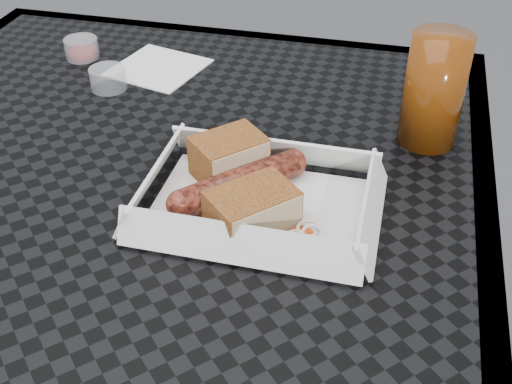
% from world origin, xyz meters
% --- Properties ---
extents(patio_table, '(0.80, 0.80, 0.74)m').
position_xyz_m(patio_table, '(0.00, 0.00, 0.67)').
color(patio_table, black).
rests_on(patio_table, ground).
extents(food_tray, '(0.22, 0.15, 0.00)m').
position_xyz_m(food_tray, '(0.15, -0.05, 0.75)').
color(food_tray, white).
rests_on(food_tray, patio_table).
extents(bratwurst, '(0.13, 0.13, 0.03)m').
position_xyz_m(bratwurst, '(0.13, -0.04, 0.76)').
color(bratwurst, maroon).
rests_on(bratwurst, food_tray).
extents(bread_near, '(0.09, 0.09, 0.05)m').
position_xyz_m(bread_near, '(0.11, -0.00, 0.77)').
color(bread_near, brown).
rests_on(bread_near, food_tray).
extents(bread_far, '(0.10, 0.10, 0.04)m').
position_xyz_m(bread_far, '(0.15, -0.09, 0.77)').
color(bread_far, brown).
rests_on(bread_far, food_tray).
extents(veg_garnish, '(0.03, 0.03, 0.00)m').
position_xyz_m(veg_garnish, '(0.21, -0.10, 0.75)').
color(veg_garnish, '#FD450B').
rests_on(veg_garnish, food_tray).
extents(napkin, '(0.15, 0.15, 0.00)m').
position_xyz_m(napkin, '(-0.07, 0.24, 0.75)').
color(napkin, white).
rests_on(napkin, patio_table).
extents(condiment_cup_sauce, '(0.05, 0.05, 0.03)m').
position_xyz_m(condiment_cup_sauce, '(-0.19, 0.24, 0.76)').
color(condiment_cup_sauce, maroon).
rests_on(condiment_cup_sauce, patio_table).
extents(condiment_cup_empty, '(0.05, 0.05, 0.03)m').
position_xyz_m(condiment_cup_empty, '(-0.11, 0.16, 0.76)').
color(condiment_cup_empty, silver).
rests_on(condiment_cup_empty, patio_table).
extents(drink_glass, '(0.07, 0.07, 0.14)m').
position_xyz_m(drink_glass, '(0.32, 0.13, 0.81)').
color(drink_glass, '#602908').
rests_on(drink_glass, patio_table).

